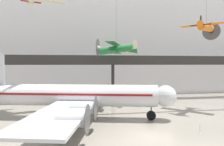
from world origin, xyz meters
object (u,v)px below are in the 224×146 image
at_px(airliner_silver_main, 73,96).
at_px(suspended_plane_green_biplane, 116,49).
at_px(suspended_plane_orange_highwing, 206,27).
at_px(stanchion_barrier, 200,131).

distance_m(airliner_silver_main, suspended_plane_green_biplane, 14.39).
distance_m(suspended_plane_orange_highwing, stanchion_barrier, 19.80).
bearing_deg(airliner_silver_main, suspended_plane_orange_highwing, 19.08).
relative_size(airliner_silver_main, stanchion_barrier, 31.52).
height_order(suspended_plane_orange_highwing, stanchion_barrier, suspended_plane_orange_highwing).
relative_size(suspended_plane_green_biplane, stanchion_barrier, 12.01).
bearing_deg(suspended_plane_orange_highwing, suspended_plane_green_biplane, 110.70).
relative_size(suspended_plane_orange_highwing, stanchion_barrier, 9.48).
xyz_separation_m(suspended_plane_green_biplane, stanchion_barrier, (6.14, -18.82, -10.48)).
height_order(airliner_silver_main, stanchion_barrier, airliner_silver_main).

